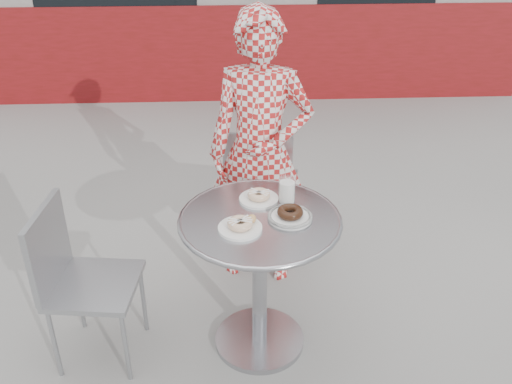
{
  "coord_description": "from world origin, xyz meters",
  "views": [
    {
      "loc": [
        -0.09,
        -2.26,
        2.2
      ],
      "look_at": [
        0.02,
        0.1,
        0.85
      ],
      "focal_mm": 40.0,
      "sensor_mm": 36.0,
      "label": 1
    }
  ],
  "objects_px": {
    "plate_far": "(259,197)",
    "plate_checker": "(290,215)",
    "seated_person": "(260,153)",
    "chair_left": "(97,312)",
    "plate_near": "(241,225)",
    "chair_far": "(262,208)",
    "bistro_table": "(260,252)",
    "milk_cup": "(287,191)"
  },
  "relations": [
    {
      "from": "plate_near",
      "to": "milk_cup",
      "type": "xyz_separation_m",
      "value": [
        0.23,
        0.23,
        0.04
      ]
    },
    {
      "from": "chair_far",
      "to": "plate_far",
      "type": "bearing_deg",
      "value": 97.41
    },
    {
      "from": "milk_cup",
      "to": "plate_far",
      "type": "bearing_deg",
      "value": 172.24
    },
    {
      "from": "chair_far",
      "to": "plate_near",
      "type": "bearing_deg",
      "value": 93.29
    },
    {
      "from": "chair_left",
      "to": "milk_cup",
      "type": "distance_m",
      "value": 1.13
    },
    {
      "from": "seated_person",
      "to": "plate_far",
      "type": "distance_m",
      "value": 0.48
    },
    {
      "from": "bistro_table",
      "to": "chair_far",
      "type": "distance_m",
      "value": 0.98
    },
    {
      "from": "chair_far",
      "to": "chair_left",
      "type": "xyz_separation_m",
      "value": [
        -0.88,
        -0.95,
        -0.0
      ]
    },
    {
      "from": "bistro_table",
      "to": "seated_person",
      "type": "bearing_deg",
      "value": 86.83
    },
    {
      "from": "bistro_table",
      "to": "seated_person",
      "type": "distance_m",
      "value": 0.68
    },
    {
      "from": "bistro_table",
      "to": "plate_near",
      "type": "height_order",
      "value": "plate_near"
    },
    {
      "from": "chair_left",
      "to": "plate_far",
      "type": "distance_m",
      "value": 1.0
    },
    {
      "from": "chair_left",
      "to": "plate_far",
      "type": "bearing_deg",
      "value": -70.24
    },
    {
      "from": "bistro_table",
      "to": "plate_near",
      "type": "distance_m",
      "value": 0.25
    },
    {
      "from": "bistro_table",
      "to": "seated_person",
      "type": "xyz_separation_m",
      "value": [
        0.04,
        0.65,
        0.21
      ]
    },
    {
      "from": "chair_left",
      "to": "plate_far",
      "type": "height_order",
      "value": "chair_left"
    },
    {
      "from": "bistro_table",
      "to": "milk_cup",
      "type": "bearing_deg",
      "value": 46.86
    },
    {
      "from": "plate_near",
      "to": "plate_far",
      "type": "bearing_deg",
      "value": 69.55
    },
    {
      "from": "plate_far",
      "to": "milk_cup",
      "type": "bearing_deg",
      "value": -7.76
    },
    {
      "from": "plate_checker",
      "to": "milk_cup",
      "type": "bearing_deg",
      "value": 90.27
    },
    {
      "from": "chair_far",
      "to": "chair_left",
      "type": "bearing_deg",
      "value": 59.28
    },
    {
      "from": "plate_checker",
      "to": "milk_cup",
      "type": "relative_size",
      "value": 1.64
    },
    {
      "from": "bistro_table",
      "to": "plate_checker",
      "type": "xyz_separation_m",
      "value": [
        0.14,
        -0.01,
        0.21
      ]
    },
    {
      "from": "seated_person",
      "to": "plate_near",
      "type": "distance_m",
      "value": 0.75
    },
    {
      "from": "milk_cup",
      "to": "bistro_table",
      "type": "bearing_deg",
      "value": -133.14
    },
    {
      "from": "bistro_table",
      "to": "chair_far",
      "type": "height_order",
      "value": "chair_far"
    },
    {
      "from": "chair_left",
      "to": "milk_cup",
      "type": "height_order",
      "value": "milk_cup"
    },
    {
      "from": "plate_far",
      "to": "plate_near",
      "type": "height_order",
      "value": "plate_near"
    },
    {
      "from": "seated_person",
      "to": "plate_checker",
      "type": "bearing_deg",
      "value": -70.33
    },
    {
      "from": "bistro_table",
      "to": "chair_far",
      "type": "bearing_deg",
      "value": 86.04
    },
    {
      "from": "chair_left",
      "to": "plate_checker",
      "type": "relative_size",
      "value": 4.06
    },
    {
      "from": "chair_far",
      "to": "milk_cup",
      "type": "distance_m",
      "value": 0.97
    },
    {
      "from": "bistro_table",
      "to": "plate_far",
      "type": "bearing_deg",
      "value": 88.97
    },
    {
      "from": "plate_far",
      "to": "plate_checker",
      "type": "xyz_separation_m",
      "value": [
        0.14,
        -0.17,
        -0.0
      ]
    },
    {
      "from": "seated_person",
      "to": "plate_checker",
      "type": "height_order",
      "value": "seated_person"
    },
    {
      "from": "seated_person",
      "to": "plate_near",
      "type": "bearing_deg",
      "value": -89.11
    },
    {
      "from": "chair_far",
      "to": "plate_checker",
      "type": "relative_size",
      "value": 4.11
    },
    {
      "from": "bistro_table",
      "to": "milk_cup",
      "type": "xyz_separation_m",
      "value": [
        0.14,
        0.15,
        0.25
      ]
    },
    {
      "from": "chair_far",
      "to": "chair_left",
      "type": "distance_m",
      "value": 1.3
    },
    {
      "from": "plate_far",
      "to": "chair_far",
      "type": "bearing_deg",
      "value": 85.4
    },
    {
      "from": "bistro_table",
      "to": "chair_left",
      "type": "distance_m",
      "value": 0.88
    },
    {
      "from": "seated_person",
      "to": "milk_cup",
      "type": "relative_size",
      "value": 12.52
    }
  ]
}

